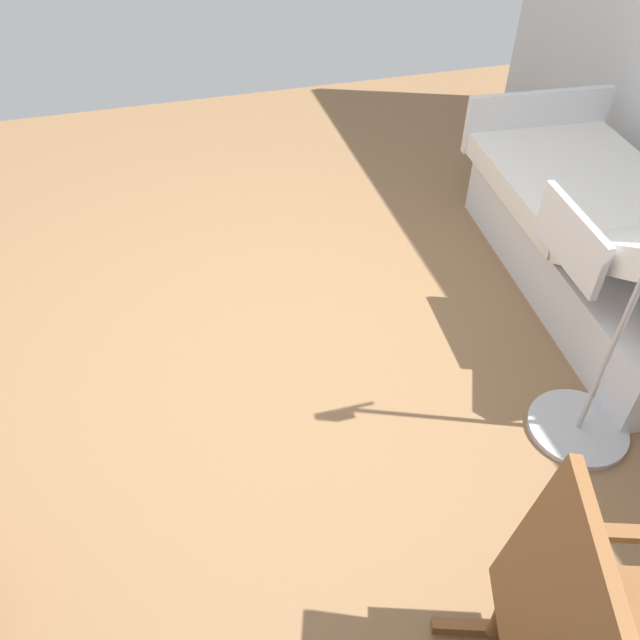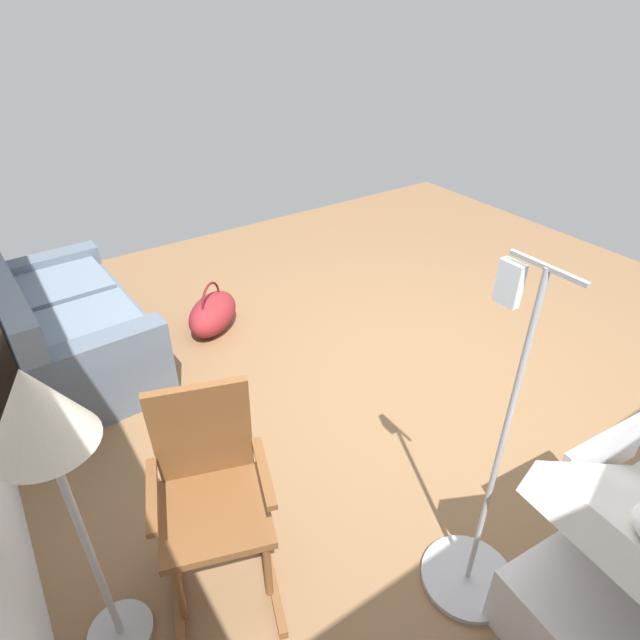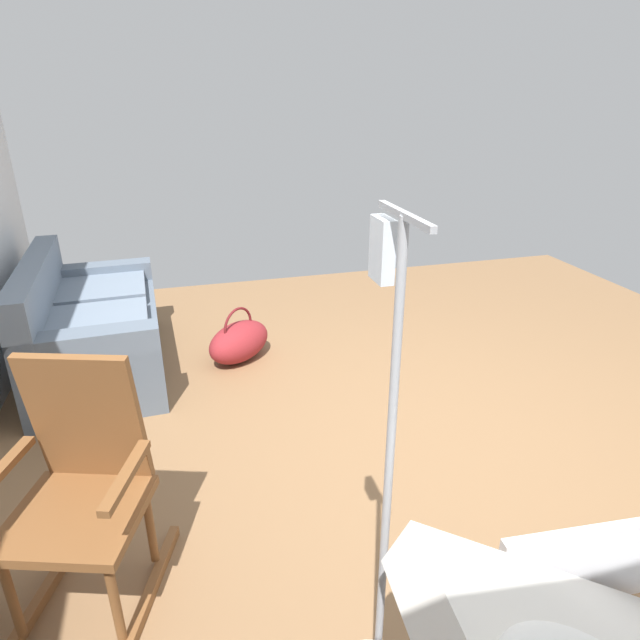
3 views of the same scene
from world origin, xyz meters
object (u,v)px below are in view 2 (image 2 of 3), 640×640
object	(u,v)px
floor_lamp	(43,432)
duffel_bag	(213,313)
rocking_chair	(211,492)
iv_pole	(473,546)
couch	(70,330)

from	to	relation	value
floor_lamp	duffel_bag	size ratio (longest dim) A/B	2.33
rocking_chair	iv_pole	bearing A→B (deg)	-128.67
couch	floor_lamp	distance (m)	2.36
duffel_bag	iv_pole	size ratio (longest dim) A/B	0.38
couch	duffel_bag	distance (m)	1.06
couch	rocking_chair	distance (m)	2.09
couch	floor_lamp	size ratio (longest dim) A/B	1.11
rocking_chair	duffel_bag	world-z (taller)	rocking_chair
couch	duffel_bag	world-z (taller)	couch
floor_lamp	duffel_bag	distance (m)	2.66
rocking_chair	iv_pole	world-z (taller)	iv_pole
duffel_bag	iv_pole	xyz separation A→B (m)	(-2.68, -0.10, 0.10)
couch	iv_pole	xyz separation A→B (m)	(-2.82, -1.13, -0.06)
floor_lamp	iv_pole	size ratio (longest dim) A/B	0.88
floor_lamp	couch	bearing A→B (deg)	-8.50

